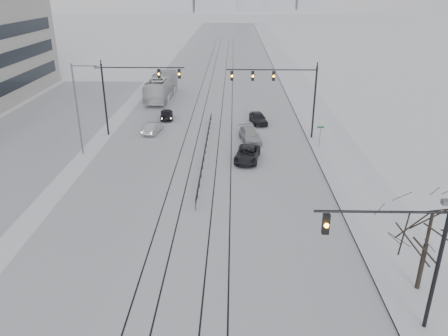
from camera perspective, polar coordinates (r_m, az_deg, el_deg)
road at (r=73.00m, az=-0.96°, el=10.35°), size 22.00×260.00×0.02m
sidewalk_east at (r=73.71m, az=9.75°, el=10.21°), size 5.00×260.00×0.16m
curb at (r=73.40m, az=7.83°, el=10.25°), size 0.10×260.00×0.12m
parking_strip at (r=53.90m, az=-23.86°, el=3.77°), size 14.00×60.00×0.03m
tram_rails at (r=53.67m, az=-1.77°, el=5.70°), size 5.30×180.00×0.01m
traffic_mast_near at (r=22.10m, az=22.64°, el=-9.99°), size 6.10×0.37×7.00m
traffic_mast_ne at (r=47.59m, az=7.84°, el=10.40°), size 9.60×0.37×8.00m
traffic_mast_nw at (r=49.61m, az=-12.14°, el=10.40°), size 9.10×0.37×8.00m
street_light_west at (r=45.12m, az=-18.36°, el=8.05°), size 2.73×0.25×9.00m
bare_tree at (r=25.43m, az=25.43°, el=-6.21°), size 4.40×4.40×6.10m
median_fence at (r=44.06m, az=-2.44°, el=2.47°), size 0.06×24.00×1.00m
street_sign at (r=46.38m, az=12.45°, el=4.41°), size 0.70×0.06×2.40m
sedan_sb_inner at (r=56.27m, az=-7.51°, el=7.01°), size 2.05×4.06×1.33m
sedan_sb_outer at (r=51.07m, az=-9.27°, el=5.24°), size 2.05×4.11×1.29m
sedan_nb_front at (r=42.36m, az=3.07°, el=1.79°), size 2.90×5.01×1.31m
sedan_nb_right at (r=47.69m, az=3.43°, el=4.25°), size 2.76×4.91×1.34m
sedan_nb_far at (r=54.03m, az=4.50°, el=6.51°), size 2.45×4.37×1.40m
box_truck at (r=66.75m, az=-8.19°, el=10.43°), size 3.29×12.41×3.43m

